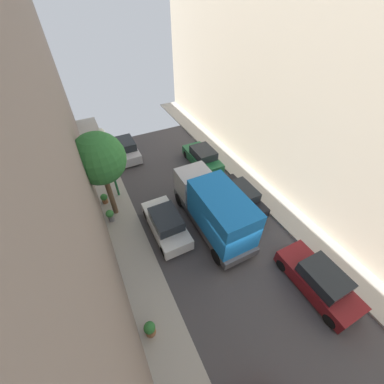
% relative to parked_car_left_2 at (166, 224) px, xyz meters
% --- Properties ---
extents(ground, '(32.00, 32.00, 0.00)m').
position_rel_parked_car_left_2_xyz_m(ground, '(2.70, -3.36, -0.72)').
color(ground, '#423F42').
extents(sidewalk_left, '(2.00, 44.00, 0.15)m').
position_rel_parked_car_left_2_xyz_m(sidewalk_left, '(-2.30, -3.36, -0.64)').
color(sidewalk_left, '#A8A399').
rests_on(sidewalk_left, ground).
extents(sidewalk_right, '(2.00, 44.00, 0.15)m').
position_rel_parked_car_left_2_xyz_m(sidewalk_right, '(7.70, -3.36, -0.64)').
color(sidewalk_right, '#A8A399').
rests_on(sidewalk_right, ground).
extents(parked_car_left_2, '(1.78, 4.20, 1.57)m').
position_rel_parked_car_left_2_xyz_m(parked_car_left_2, '(0.00, 0.00, 0.00)').
color(parked_car_left_2, white).
rests_on(parked_car_left_2, ground).
extents(parked_car_left_3, '(1.78, 4.20, 1.57)m').
position_rel_parked_car_left_2_xyz_m(parked_car_left_3, '(0.00, 9.51, 0.00)').
color(parked_car_left_3, silver).
rests_on(parked_car_left_3, ground).
extents(parked_car_right_0, '(1.78, 4.20, 1.57)m').
position_rel_parked_car_left_2_xyz_m(parked_car_right_0, '(5.40, -6.78, 0.00)').
color(parked_car_right_0, maroon).
rests_on(parked_car_right_0, ground).
extents(parked_car_right_1, '(1.78, 4.20, 1.57)m').
position_rel_parked_car_left_2_xyz_m(parked_car_right_1, '(5.40, -0.07, 0.00)').
color(parked_car_right_1, black).
rests_on(parked_car_right_1, ground).
extents(parked_car_right_2, '(1.78, 4.20, 1.57)m').
position_rel_parked_car_left_2_xyz_m(parked_car_right_2, '(5.40, 5.25, 0.00)').
color(parked_car_right_2, '#1E6638').
rests_on(parked_car_right_2, ground).
extents(delivery_truck, '(2.26, 6.60, 3.38)m').
position_rel_parked_car_left_2_xyz_m(delivery_truck, '(2.70, -1.03, 1.07)').
color(delivery_truck, '#4C4C51').
rests_on(delivery_truck, ground).
extents(street_tree_0, '(2.97, 2.97, 5.79)m').
position_rel_parked_car_left_2_xyz_m(street_tree_0, '(-2.49, 2.92, 3.71)').
color(street_tree_0, brown).
rests_on(street_tree_0, sidewalk_left).
extents(potted_plant_0, '(0.47, 0.47, 0.73)m').
position_rel_parked_car_left_2_xyz_m(potted_plant_0, '(-2.93, 4.17, -0.19)').
color(potted_plant_0, brown).
rests_on(potted_plant_0, sidewalk_left).
extents(potted_plant_3, '(0.49, 0.49, 0.88)m').
position_rel_parked_car_left_2_xyz_m(potted_plant_3, '(-2.90, 2.30, -0.07)').
color(potted_plant_3, slate).
rests_on(potted_plant_3, sidewalk_left).
extents(potted_plant_4, '(0.50, 0.50, 0.84)m').
position_rel_parked_car_left_2_xyz_m(potted_plant_4, '(-2.80, -5.04, -0.13)').
color(potted_plant_4, brown).
rests_on(potted_plant_4, sidewalk_left).
extents(lamp_post, '(0.44, 0.44, 5.23)m').
position_rel_parked_car_left_2_xyz_m(lamp_post, '(-1.90, 4.52, 2.90)').
color(lamp_post, '#26723F').
rests_on(lamp_post, sidewalk_left).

